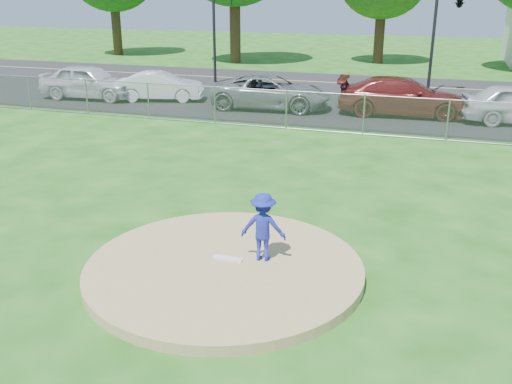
{
  "coord_description": "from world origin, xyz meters",
  "views": [
    {
      "loc": [
        3.65,
        -9.26,
        5.26
      ],
      "look_at": [
        0.0,
        2.0,
        1.0
      ],
      "focal_mm": 40.0,
      "sensor_mm": 36.0,
      "label": 1
    }
  ],
  "objects_px": {
    "parked_car_silver": "(89,82)",
    "parked_car_white": "(160,86)",
    "traffic_signal_center": "(457,1)",
    "traffic_cone": "(227,102)",
    "parked_car_darkred": "(403,97)",
    "traffic_signal_left": "(218,23)",
    "parked_car_gray": "(271,92)",
    "pitcher": "(263,227)"
  },
  "relations": [
    {
      "from": "traffic_signal_center",
      "to": "traffic_cone",
      "type": "relative_size",
      "value": 7.7
    },
    {
      "from": "traffic_signal_center",
      "to": "parked_car_gray",
      "type": "distance_m",
      "value": 10.72
    },
    {
      "from": "parked_car_white",
      "to": "traffic_signal_center",
      "type": "bearing_deg",
      "value": -80.9
    },
    {
      "from": "pitcher",
      "to": "parked_car_gray",
      "type": "bearing_deg",
      "value": -79.79
    },
    {
      "from": "traffic_signal_left",
      "to": "traffic_cone",
      "type": "height_order",
      "value": "traffic_signal_left"
    },
    {
      "from": "traffic_signal_left",
      "to": "parked_car_gray",
      "type": "relative_size",
      "value": 1.04
    },
    {
      "from": "parked_car_darkred",
      "to": "parked_car_gray",
      "type": "bearing_deg",
      "value": 90.02
    },
    {
      "from": "parked_car_silver",
      "to": "traffic_signal_left",
      "type": "bearing_deg",
      "value": -34.27
    },
    {
      "from": "traffic_cone",
      "to": "parked_car_darkred",
      "type": "distance_m",
      "value": 7.75
    },
    {
      "from": "traffic_signal_left",
      "to": "parked_car_white",
      "type": "distance_m",
      "value": 6.71
    },
    {
      "from": "traffic_signal_center",
      "to": "traffic_cone",
      "type": "xyz_separation_m",
      "value": [
        -9.45,
        -7.42,
        -4.24
      ]
    },
    {
      "from": "traffic_cone",
      "to": "parked_car_darkred",
      "type": "bearing_deg",
      "value": 10.68
    },
    {
      "from": "pitcher",
      "to": "parked_car_darkred",
      "type": "bearing_deg",
      "value": -101.27
    },
    {
      "from": "traffic_signal_center",
      "to": "parked_car_silver",
      "type": "distance_m",
      "value": 18.64
    },
    {
      "from": "parked_car_white",
      "to": "parked_car_darkred",
      "type": "distance_m",
      "value": 11.54
    },
    {
      "from": "parked_car_gray",
      "to": "parked_car_white",
      "type": "bearing_deg",
      "value": 83.14
    },
    {
      "from": "parked_car_silver",
      "to": "parked_car_white",
      "type": "bearing_deg",
      "value": -81.85
    },
    {
      "from": "parked_car_white",
      "to": "parked_car_darkred",
      "type": "relative_size",
      "value": 0.75
    },
    {
      "from": "traffic_signal_left",
      "to": "parked_car_darkred",
      "type": "distance_m",
      "value": 12.68
    },
    {
      "from": "traffic_signal_center",
      "to": "parked_car_gray",
      "type": "xyz_separation_m",
      "value": [
        -7.69,
        -6.39,
        -3.85
      ]
    },
    {
      "from": "parked_car_white",
      "to": "parked_car_gray",
      "type": "bearing_deg",
      "value": -108.19
    },
    {
      "from": "traffic_cone",
      "to": "parked_car_darkred",
      "type": "relative_size",
      "value": 0.13
    },
    {
      "from": "traffic_signal_center",
      "to": "parked_car_darkred",
      "type": "relative_size",
      "value": 1.01
    },
    {
      "from": "traffic_signal_left",
      "to": "parked_car_gray",
      "type": "height_order",
      "value": "traffic_signal_left"
    },
    {
      "from": "traffic_signal_left",
      "to": "parked_car_silver",
      "type": "bearing_deg",
      "value": -121.82
    },
    {
      "from": "pitcher",
      "to": "parked_car_white",
      "type": "distance_m",
      "value": 18.43
    },
    {
      "from": "traffic_cone",
      "to": "parked_car_silver",
      "type": "bearing_deg",
      "value": 175.24
    },
    {
      "from": "traffic_cone",
      "to": "parked_car_white",
      "type": "xyz_separation_m",
      "value": [
        -3.94,
        1.29,
        0.33
      ]
    },
    {
      "from": "parked_car_darkred",
      "to": "traffic_signal_left",
      "type": "bearing_deg",
      "value": 57.2
    },
    {
      "from": "traffic_signal_left",
      "to": "traffic_signal_center",
      "type": "xyz_separation_m",
      "value": [
        12.73,
        -0.0,
        1.25
      ]
    },
    {
      "from": "pitcher",
      "to": "traffic_cone",
      "type": "bearing_deg",
      "value": -72.44
    },
    {
      "from": "parked_car_silver",
      "to": "parked_car_darkred",
      "type": "relative_size",
      "value": 0.88
    },
    {
      "from": "traffic_cone",
      "to": "parked_car_white",
      "type": "height_order",
      "value": "parked_car_white"
    },
    {
      "from": "pitcher",
      "to": "parked_car_silver",
      "type": "relative_size",
      "value": 0.28
    },
    {
      "from": "pitcher",
      "to": "parked_car_darkred",
      "type": "height_order",
      "value": "parked_car_darkred"
    },
    {
      "from": "parked_car_white",
      "to": "parked_car_gray",
      "type": "distance_m",
      "value": 5.71
    },
    {
      "from": "parked_car_white",
      "to": "parked_car_gray",
      "type": "relative_size",
      "value": 0.78
    },
    {
      "from": "traffic_cone",
      "to": "parked_car_darkred",
      "type": "height_order",
      "value": "parked_car_darkred"
    },
    {
      "from": "pitcher",
      "to": "parked_car_gray",
      "type": "height_order",
      "value": "pitcher"
    },
    {
      "from": "traffic_signal_center",
      "to": "traffic_cone",
      "type": "height_order",
      "value": "traffic_signal_center"
    },
    {
      "from": "traffic_cone",
      "to": "parked_car_gray",
      "type": "relative_size",
      "value": 0.13
    },
    {
      "from": "traffic_signal_center",
      "to": "parked_car_darkred",
      "type": "distance_m",
      "value": 7.32
    }
  ]
}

